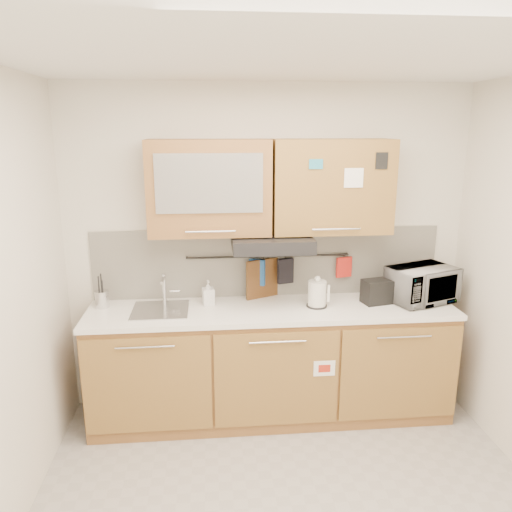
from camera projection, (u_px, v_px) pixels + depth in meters
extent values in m
plane|color=white|center=(308.00, 51.00, 2.26)|extent=(3.20, 3.20, 0.00)
plane|color=silver|center=(268.00, 250.00, 4.04)|extent=(3.20, 0.00, 3.20)
cube|color=olive|center=(271.00, 364.00, 3.96)|extent=(2.80, 0.60, 0.88)
cube|color=black|center=(271.00, 407.00, 4.06)|extent=(2.80, 0.54, 0.10)
cube|color=olive|center=(148.00, 386.00, 3.57)|extent=(0.91, 0.02, 0.74)
cylinder|color=silver|center=(145.00, 347.00, 3.47)|extent=(0.41, 0.01, 0.01)
cube|color=olive|center=(277.00, 380.00, 3.66)|extent=(0.91, 0.02, 0.74)
cylinder|color=silver|center=(278.00, 342.00, 3.55)|extent=(0.41, 0.01, 0.01)
cube|color=olive|center=(400.00, 374.00, 3.74)|extent=(0.91, 0.02, 0.74)
cylinder|color=silver|center=(404.00, 337.00, 3.64)|extent=(0.41, 0.01, 0.01)
cube|color=white|center=(272.00, 310.00, 3.84)|extent=(2.82, 0.62, 0.04)
cube|color=silver|center=(268.00, 262.00, 4.05)|extent=(2.80, 0.02, 0.56)
cube|color=olive|center=(209.00, 188.00, 3.69)|extent=(0.90, 0.35, 0.70)
cube|color=silver|center=(209.00, 184.00, 3.50)|extent=(0.76, 0.02, 0.42)
cube|color=olive|center=(331.00, 186.00, 3.78)|extent=(0.90, 0.35, 0.70)
cube|color=white|center=(354.00, 178.00, 3.59)|extent=(0.14, 0.00, 0.14)
cube|color=black|center=(272.00, 242.00, 3.77)|extent=(0.60, 0.46, 0.10)
cube|color=silver|center=(160.00, 311.00, 3.77)|extent=(0.42, 0.40, 0.03)
cylinder|color=silver|center=(164.00, 289.00, 3.89)|extent=(0.03, 0.03, 0.24)
cylinder|color=silver|center=(163.00, 280.00, 3.79)|extent=(0.02, 0.18, 0.02)
cylinder|color=black|center=(268.00, 256.00, 4.00)|extent=(1.30, 0.02, 0.02)
cylinder|color=silver|center=(102.00, 299.00, 3.82)|extent=(0.13, 0.13, 0.13)
cylinder|color=black|center=(99.00, 292.00, 3.82)|extent=(0.01, 0.01, 0.25)
cylinder|color=black|center=(103.00, 294.00, 3.80)|extent=(0.01, 0.01, 0.22)
cylinder|color=black|center=(102.00, 290.00, 3.82)|extent=(0.01, 0.01, 0.26)
cylinder|color=black|center=(100.00, 296.00, 3.80)|extent=(0.01, 0.01, 0.19)
cylinder|color=silver|center=(317.00, 294.00, 3.83)|extent=(0.17, 0.17, 0.20)
sphere|color=silver|center=(317.00, 279.00, 3.80)|extent=(0.05, 0.05, 0.05)
cube|color=silver|center=(329.00, 293.00, 3.81)|extent=(0.03, 0.03, 0.13)
cylinder|color=black|center=(317.00, 305.00, 3.85)|extent=(0.16, 0.16, 0.01)
cube|color=black|center=(378.00, 291.00, 3.92)|extent=(0.27, 0.20, 0.19)
cube|color=black|center=(374.00, 281.00, 3.88)|extent=(0.09, 0.12, 0.01)
cube|color=black|center=(384.00, 280.00, 3.91)|extent=(0.09, 0.12, 0.01)
imported|color=#999999|center=(422.00, 284.00, 3.94)|extent=(0.59, 0.50, 0.28)
imported|color=#999999|center=(208.00, 293.00, 3.88)|extent=(0.10, 0.10, 0.19)
cube|color=brown|center=(264.00, 282.00, 4.03)|extent=(0.29, 0.15, 0.38)
cube|color=#1E4D8D|center=(257.00, 272.00, 4.01)|extent=(0.13, 0.08, 0.21)
cube|color=black|center=(285.00, 271.00, 4.03)|extent=(0.14, 0.07, 0.20)
cube|color=red|center=(344.00, 267.00, 4.07)|extent=(0.14, 0.06, 0.17)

